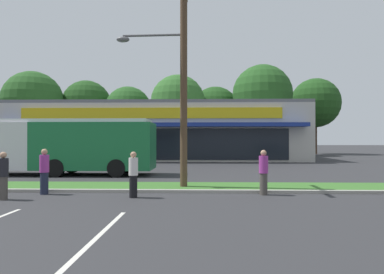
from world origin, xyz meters
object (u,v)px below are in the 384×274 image
object	(u,v)px
city_bus	(49,145)
pedestrian_far	(264,172)
pedestrian_mid	(3,176)
utility_pole	(180,74)
pedestrian_by_pole	(44,171)
pedestrian_near_bench	(133,174)

from	to	relation	value
city_bus	pedestrian_far	bearing A→B (deg)	149.47
city_bus	pedestrian_mid	bearing A→B (deg)	105.14
utility_pole	pedestrian_mid	bearing A→B (deg)	-156.25
pedestrian_by_pole	city_bus	bearing A→B (deg)	156.25
pedestrian_mid	pedestrian_far	distance (m)	9.29
pedestrian_near_bench	pedestrian_mid	xyz separation A→B (m)	(-4.42, -0.56, 0.00)
pedestrian_near_bench	pedestrian_by_pole	distance (m)	3.60
utility_pole	pedestrian_far	world-z (taller)	utility_pole
pedestrian_near_bench	pedestrian_far	xyz separation A→B (m)	(4.79, 0.71, 0.02)
city_bus	pedestrian_near_bench	distance (m)	9.97
pedestrian_near_bench	pedestrian_far	size ratio (longest dim) A/B	0.98
pedestrian_far	utility_pole	bearing A→B (deg)	-47.66
pedestrian_far	pedestrian_near_bench	bearing A→B (deg)	-16.60
city_bus	pedestrian_near_bench	size ratio (longest dim) A/B	7.53
pedestrian_by_pole	pedestrian_mid	bearing A→B (deg)	-83.91
utility_pole	pedestrian_mid	xyz separation A→B (m)	(-5.96, -2.62, -4.02)
city_bus	pedestrian_mid	xyz separation A→B (m)	(2.13, -8.02, -0.93)
pedestrian_near_bench	pedestrian_far	world-z (taller)	pedestrian_far
pedestrian_near_bench	city_bus	bearing A→B (deg)	121.33
utility_pole	pedestrian_near_bench	bearing A→B (deg)	-126.86
pedestrian_near_bench	pedestrian_by_pole	xyz separation A→B (m)	(-3.54, 0.62, 0.04)
city_bus	pedestrian_by_pole	size ratio (longest dim) A/B	7.18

